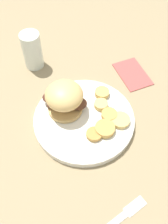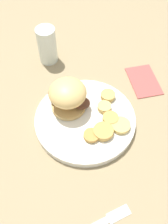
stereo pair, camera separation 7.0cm
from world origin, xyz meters
name	(u,v)px [view 1 (the left image)]	position (x,y,z in m)	size (l,w,h in m)	color
ground_plane	(84,122)	(0.00, 0.00, 0.00)	(4.00, 4.00, 0.00)	#937F5B
dinner_plate	(84,119)	(0.00, 0.00, 0.01)	(0.28, 0.28, 0.02)	white
sandwich	(64,98)	(-0.05, 0.04, 0.07)	(0.13, 0.11, 0.09)	tan
potato_round_0	(101,104)	(0.05, 0.03, 0.03)	(0.04, 0.04, 0.01)	#DBB766
potato_round_1	(105,129)	(0.05, -0.05, 0.03)	(0.05, 0.05, 0.02)	tan
potato_round_2	(109,115)	(0.07, -0.01, 0.03)	(0.04, 0.04, 0.01)	tan
potato_round_3	(102,93)	(0.07, 0.07, 0.03)	(0.04, 0.04, 0.01)	tan
potato_round_4	(94,134)	(0.02, -0.06, 0.03)	(0.04, 0.04, 0.01)	#BC8942
potato_round_5	(120,120)	(0.09, -0.03, 0.03)	(0.05, 0.05, 0.01)	#DBB766
fork	(119,219)	(0.04, -0.27, 0.00)	(0.15, 0.08, 0.00)	silver
drinking_glass	(32,50)	(-0.12, 0.25, 0.06)	(0.06, 0.06, 0.12)	silver
napkin	(133,74)	(0.18, 0.15, 0.00)	(0.13, 0.08, 0.01)	#B24C47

